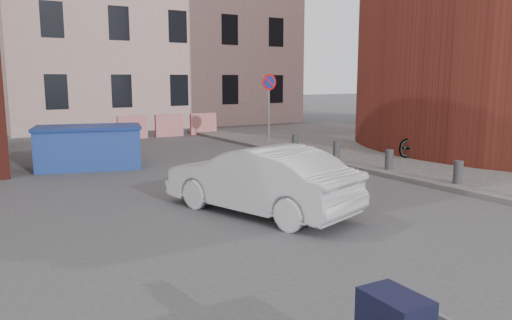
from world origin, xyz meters
TOP-DOWN VIEW (x-y plane):
  - ground at (0.00, 0.00)m, footprint 120.00×120.00m
  - sidewalk at (10.00, 4.00)m, footprint 9.00×24.00m
  - building_pink at (6.00, 22.00)m, footprint 16.00×8.00m
  - no_parking_sign at (6.00, 9.48)m, footprint 0.60×0.09m
  - bollards at (6.00, 3.40)m, footprint 0.22×9.02m
  - barriers at (4.20, 15.00)m, footprint 4.70×0.18m
  - dumpster at (-0.83, 8.64)m, footprint 3.27×2.26m
  - silver_car at (0.80, 1.83)m, footprint 2.57×4.26m
  - bicycle at (8.59, 4.64)m, footprint 1.82×0.70m

SIDE VIEW (x-z plane):
  - ground at x=0.00m, z-range 0.00..0.00m
  - sidewalk at x=10.00m, z-range 0.00..0.12m
  - bollards at x=6.00m, z-range 0.12..0.67m
  - barriers at x=4.20m, z-range 0.00..1.00m
  - bicycle at x=8.59m, z-range 0.12..1.06m
  - dumpster at x=-0.83m, z-range 0.00..1.25m
  - silver_car at x=0.80m, z-range 0.00..1.33m
  - no_parking_sign at x=6.00m, z-range 0.69..3.34m
  - building_pink at x=6.00m, z-range 0.00..14.00m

